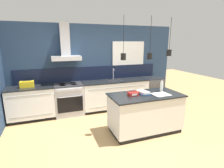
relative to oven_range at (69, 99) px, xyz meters
name	(u,v)px	position (x,y,z in m)	size (l,w,h in m)	color
ground_plane	(114,137)	(0.78, -1.69, -0.46)	(16.00, 16.00, 0.00)	tan
wall_back	(90,66)	(0.74, 0.31, 0.90)	(5.60, 2.14, 2.60)	navy
counter_run_left	(32,103)	(-0.99, 0.01, 0.01)	(1.20, 0.64, 0.91)	black
counter_run_sink	(115,94)	(1.44, 0.01, 0.01)	(2.10, 0.64, 1.26)	black
oven_range	(69,99)	(0.00, 0.00, 0.00)	(0.80, 0.66, 0.91)	#B5B5BA
dishwasher	(151,90)	(2.78, 0.00, 0.00)	(0.59, 0.65, 0.91)	#4C4C51
kitchen_island	(145,113)	(1.56, -1.65, 0.00)	(1.66, 0.85, 0.91)	black
bottle_on_island	(162,86)	(2.05, -1.55, 0.58)	(0.07, 0.07, 0.30)	silver
book_stack	(143,93)	(1.52, -1.60, 0.49)	(0.24, 0.33, 0.07)	#335684
red_supply_box	(133,94)	(1.24, -1.63, 0.50)	(0.22, 0.16, 0.08)	red
paper_pile	(161,94)	(1.88, -1.77, 0.46)	(0.38, 0.33, 0.01)	silver
yellow_toolbox	(27,84)	(-1.06, 0.00, 0.54)	(0.34, 0.18, 0.19)	gold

